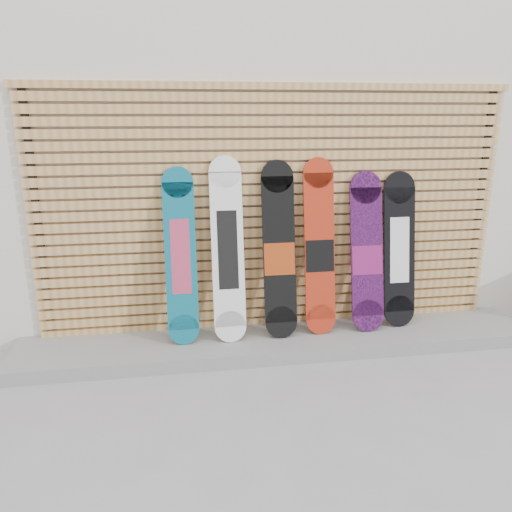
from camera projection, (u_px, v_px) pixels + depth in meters
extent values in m
plane|color=#939396|center=(315.00, 384.00, 3.91)|extent=(80.00, 80.00, 0.00)
cube|color=silver|center=(286.00, 131.00, 6.80)|extent=(12.00, 5.00, 3.60)
cube|color=gray|center=(279.00, 341.00, 4.51)|extent=(4.60, 0.70, 0.12)
cube|color=tan|center=(273.00, 320.00, 4.77)|extent=(4.20, 0.05, 0.08)
cube|color=tan|center=(273.00, 311.00, 4.74)|extent=(4.20, 0.05, 0.08)
cube|color=tan|center=(273.00, 301.00, 4.71)|extent=(4.20, 0.05, 0.07)
cube|color=tan|center=(273.00, 292.00, 4.69)|extent=(4.20, 0.05, 0.07)
cube|color=tan|center=(273.00, 282.00, 4.66)|extent=(4.20, 0.05, 0.07)
cube|color=tan|center=(273.00, 272.00, 4.63)|extent=(4.20, 0.05, 0.07)
cube|color=tan|center=(273.00, 262.00, 4.61)|extent=(4.20, 0.05, 0.07)
cube|color=tan|center=(273.00, 252.00, 4.58)|extent=(4.20, 0.05, 0.07)
cube|color=tan|center=(273.00, 242.00, 4.55)|extent=(4.20, 0.05, 0.07)
cube|color=tan|center=(274.00, 231.00, 4.52)|extent=(4.20, 0.05, 0.08)
cube|color=tan|center=(274.00, 221.00, 4.50)|extent=(4.20, 0.05, 0.08)
cube|color=tan|center=(274.00, 210.00, 4.47)|extent=(4.20, 0.05, 0.08)
cube|color=tan|center=(274.00, 200.00, 4.44)|extent=(4.20, 0.05, 0.08)
cube|color=tan|center=(274.00, 189.00, 4.42)|extent=(4.20, 0.05, 0.08)
cube|color=tan|center=(274.00, 178.00, 4.39)|extent=(4.20, 0.05, 0.08)
cube|color=tan|center=(274.00, 167.00, 4.36)|extent=(4.20, 0.05, 0.08)
cube|color=tan|center=(274.00, 156.00, 4.34)|extent=(4.20, 0.05, 0.08)
cube|color=tan|center=(274.00, 144.00, 4.31)|extent=(4.20, 0.05, 0.08)
cube|color=tan|center=(275.00, 133.00, 4.28)|extent=(4.20, 0.05, 0.08)
cube|color=tan|center=(275.00, 121.00, 4.26)|extent=(4.20, 0.05, 0.08)
cube|color=tan|center=(275.00, 109.00, 4.23)|extent=(4.20, 0.05, 0.08)
cube|color=tan|center=(275.00, 97.00, 4.20)|extent=(4.20, 0.05, 0.08)
cube|color=black|center=(39.00, 227.00, 4.21)|extent=(0.06, 0.04, 2.23)
cube|color=black|center=(478.00, 213.00, 4.82)|extent=(0.06, 0.04, 2.23)
cube|color=tan|center=(275.00, 86.00, 4.18)|extent=(4.26, 0.07, 0.06)
cube|color=#0D6680|center=(181.00, 257.00, 4.25)|extent=(0.27, 0.28, 1.24)
cylinder|color=#0D6680|center=(184.00, 329.00, 4.30)|extent=(0.27, 0.08, 0.27)
cylinder|color=#0D6680|center=(177.00, 182.00, 4.21)|extent=(0.27, 0.08, 0.27)
cube|color=#D0496B|center=(181.00, 257.00, 4.25)|extent=(0.17, 0.16, 0.63)
cube|color=white|center=(228.00, 250.00, 4.29)|extent=(0.28, 0.30, 1.31)
cylinder|color=white|center=(230.00, 326.00, 4.34)|extent=(0.28, 0.08, 0.28)
cylinder|color=white|center=(225.00, 172.00, 4.24)|extent=(0.28, 0.08, 0.28)
cube|color=black|center=(228.00, 250.00, 4.29)|extent=(0.17, 0.17, 0.67)
cube|color=black|center=(279.00, 250.00, 4.37)|extent=(0.29, 0.29, 1.26)
cylinder|color=black|center=(281.00, 322.00, 4.42)|extent=(0.29, 0.08, 0.29)
cylinder|color=black|center=(277.00, 176.00, 4.32)|extent=(0.29, 0.08, 0.29)
cube|color=#922E0D|center=(279.00, 259.00, 4.38)|extent=(0.27, 0.08, 0.28)
cube|color=#B52A13|center=(319.00, 247.00, 4.44)|extent=(0.27, 0.27, 1.29)
cylinder|color=#B52A13|center=(321.00, 319.00, 4.50)|extent=(0.27, 0.07, 0.27)
cylinder|color=#B52A13|center=(318.00, 173.00, 4.38)|extent=(0.27, 0.07, 0.27)
cube|color=black|center=(320.00, 256.00, 4.45)|extent=(0.26, 0.08, 0.28)
cube|color=black|center=(367.00, 252.00, 4.51)|extent=(0.30, 0.27, 1.14)
cylinder|color=black|center=(368.00, 316.00, 4.55)|extent=(0.30, 0.09, 0.30)
cylinder|color=black|center=(366.00, 187.00, 4.48)|extent=(0.30, 0.09, 0.30)
cube|color=#891B65|center=(367.00, 260.00, 4.52)|extent=(0.28, 0.08, 0.26)
cube|color=black|center=(399.00, 250.00, 4.59)|extent=(0.30, 0.22, 1.13)
cylinder|color=black|center=(399.00, 311.00, 4.66)|extent=(0.30, 0.07, 0.30)
cylinder|color=black|center=(399.00, 187.00, 4.53)|extent=(0.30, 0.07, 0.30)
cube|color=white|center=(399.00, 250.00, 4.59)|extent=(0.18, 0.13, 0.60)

